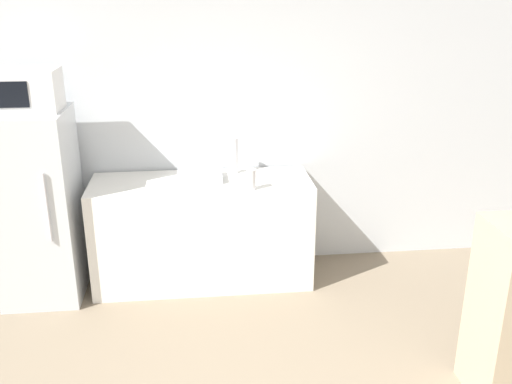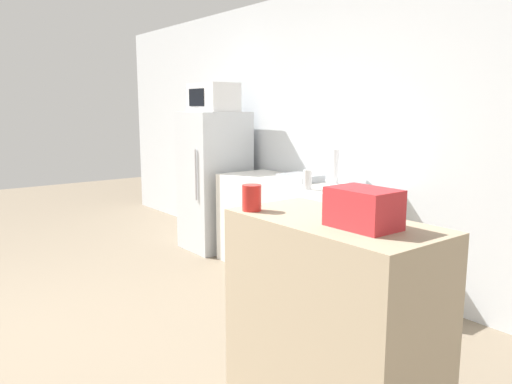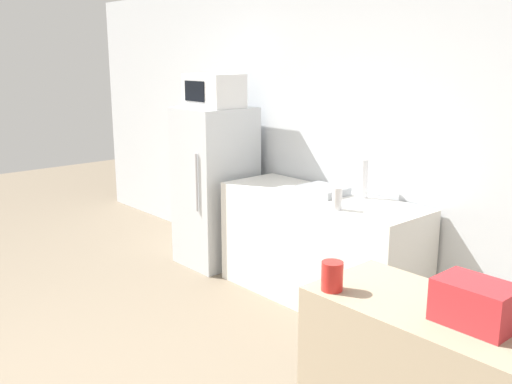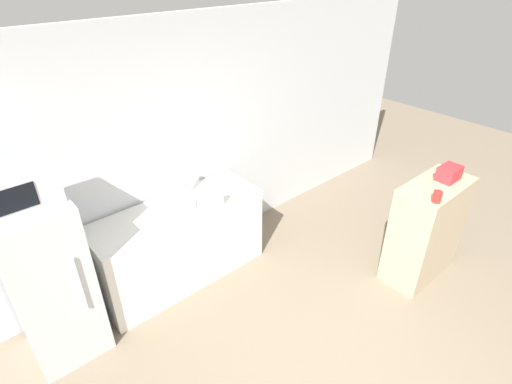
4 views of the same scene
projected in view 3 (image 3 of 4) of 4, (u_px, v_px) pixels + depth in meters
The scene contains 9 objects.
wall_back at pixel (351, 137), 4.62m from camera, with size 8.00×0.06×2.60m, color silver.
refrigerator at pixel (216, 186), 5.37m from camera, with size 0.58×0.66×1.49m.
microwave at pixel (214, 91), 5.17m from camera, with size 0.53×0.36×0.30m.
counter at pixel (319, 248), 4.58m from camera, with size 1.75×0.61×0.88m, color silver.
sink_basin at pixel (323, 190), 4.50m from camera, with size 0.35×0.28×0.06m, color #9EA3A8.
bottle_tall at pixel (364, 179), 4.35m from camera, with size 0.06×0.06×0.30m, color silver.
bottle_short at pixel (337, 199), 4.03m from camera, with size 0.07×0.07×0.16m, color silver.
basket at pixel (476, 303), 1.79m from camera, with size 0.24×0.17×0.14m, color red.
jar at pixel (332, 276), 2.06m from camera, with size 0.08×0.08×0.11m, color red.
Camera 3 is at (2.93, -0.86, 1.94)m, focal length 40.00 mm.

